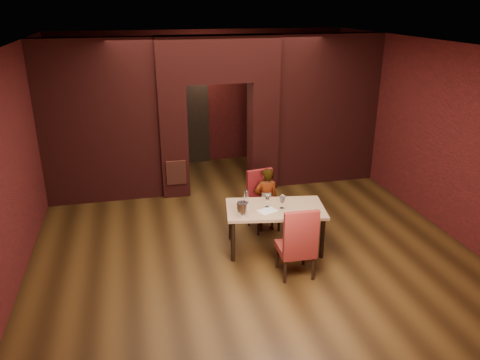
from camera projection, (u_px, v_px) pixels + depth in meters
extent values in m
plane|color=#412910|center=(241.00, 229.00, 8.37)|extent=(8.00, 8.00, 0.00)
cube|color=silver|center=(241.00, 44.00, 7.21)|extent=(7.00, 8.00, 0.04)
cube|color=maroon|center=(203.00, 98.00, 11.42)|extent=(7.00, 0.04, 3.20)
cube|color=maroon|center=(345.00, 269.00, 4.16)|extent=(7.00, 0.04, 3.20)
cube|color=maroon|center=(15.00, 159.00, 7.04)|extent=(0.04, 8.00, 3.20)
cube|color=maroon|center=(427.00, 131.00, 8.54)|extent=(0.04, 8.00, 3.20)
cube|color=maroon|center=(173.00, 140.00, 9.56)|extent=(0.55, 0.55, 2.30)
cube|color=maroon|center=(263.00, 135.00, 9.97)|extent=(0.55, 0.55, 2.30)
cube|color=maroon|center=(217.00, 59.00, 9.19)|extent=(2.45, 0.55, 0.90)
cube|color=maroon|center=(99.00, 123.00, 9.10)|extent=(2.28, 0.35, 3.20)
cube|color=maroon|center=(326.00, 110.00, 10.11)|extent=(2.28, 0.35, 3.20)
cube|color=#98402C|center=(176.00, 173.00, 9.51)|extent=(0.40, 0.03, 0.50)
cube|color=black|center=(188.00, 121.00, 11.48)|extent=(0.90, 0.08, 2.10)
cube|color=black|center=(188.00, 122.00, 11.44)|extent=(1.02, 0.04, 2.22)
cube|color=tan|center=(275.00, 228.00, 7.61)|extent=(1.68, 1.12, 0.73)
cube|color=maroon|center=(264.00, 201.00, 8.23)|extent=(0.55, 0.55, 1.05)
cube|color=maroon|center=(296.00, 240.00, 6.82)|extent=(0.52, 0.52, 1.11)
imported|color=silver|center=(266.00, 200.00, 8.15)|extent=(0.43, 0.29, 1.16)
cube|color=white|center=(268.00, 211.00, 7.36)|extent=(0.34, 0.30, 0.00)
cylinder|color=silver|center=(243.00, 209.00, 7.16)|extent=(0.18, 0.18, 0.22)
cylinder|color=white|center=(246.00, 199.00, 7.44)|extent=(0.07, 0.07, 0.30)
imported|color=#356328|center=(288.00, 210.00, 8.65)|extent=(0.46, 0.45, 0.39)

